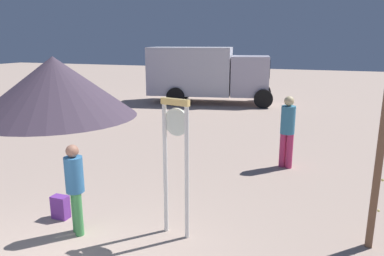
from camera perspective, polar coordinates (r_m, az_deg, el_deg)
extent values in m
cylinder|color=white|center=(5.93, -4.23, -6.62)|extent=(0.07, 0.07, 2.18)
cylinder|color=white|center=(5.71, -0.82, -7.39)|extent=(0.07, 0.07, 2.18)
cube|color=#F5CB6E|center=(5.52, -2.68, 4.15)|extent=(0.50, 0.18, 0.10)
cylinder|color=silver|center=(5.61, -2.47, 0.97)|extent=(0.44, 0.13, 0.44)
cube|color=black|center=(5.63, -2.33, 1.01)|extent=(0.09, 0.03, 0.08)
cube|color=black|center=(5.63, -2.33, 1.01)|extent=(0.16, 0.04, 0.08)
cube|color=brown|center=(6.07, 27.31, -6.13)|extent=(0.11, 0.11, 2.49)
sphere|color=#EDEB89|center=(6.30, 27.42, -11.54)|extent=(0.04, 0.04, 0.04)
sphere|color=#F3F080|center=(6.12, 27.93, -7.29)|extent=(0.04, 0.04, 0.04)
cylinder|color=#459B51|center=(6.35, -17.52, -12.88)|extent=(0.14, 0.14, 0.75)
cylinder|color=#459B51|center=(6.48, -17.88, -12.35)|extent=(0.14, 0.14, 0.75)
cylinder|color=teal|center=(6.16, -18.15, -7.01)|extent=(0.30, 0.30, 0.59)
sphere|color=#A16D56|center=(6.03, -18.43, -3.47)|extent=(0.21, 0.21, 0.21)
cube|color=#713498|center=(7.08, -20.09, -11.67)|extent=(0.30, 0.18, 0.42)
cube|color=#5D278F|center=(7.19, -19.47, -11.80)|extent=(0.21, 0.04, 0.19)
cylinder|color=#C73364|center=(9.46, 14.15, -3.38)|extent=(0.17, 0.17, 0.88)
cylinder|color=#C73364|center=(9.41, 15.15, -3.54)|extent=(0.17, 0.17, 0.88)
cylinder|color=teal|center=(9.24, 14.94, 1.24)|extent=(0.35, 0.35, 0.70)
sphere|color=#D5BE88|center=(9.15, 15.12, 4.13)|extent=(0.24, 0.24, 0.24)
cube|color=silver|center=(18.86, -0.22, 9.04)|extent=(4.50, 2.97, 2.38)
cube|color=#B9B3C4|center=(18.60, 9.16, 8.16)|extent=(2.19, 2.43, 1.96)
cube|color=black|center=(18.59, 12.09, 9.24)|extent=(0.36, 1.77, 0.86)
cylinder|color=black|center=(17.60, 11.22, 4.55)|extent=(0.93, 0.41, 0.90)
cylinder|color=black|center=(19.86, 11.07, 5.56)|extent=(0.93, 0.41, 0.90)
cylinder|color=black|center=(17.99, -2.62, 4.99)|extent=(0.93, 0.41, 0.90)
cylinder|color=black|center=(20.21, -1.25, 5.95)|extent=(0.93, 0.41, 0.90)
cone|color=#48394A|center=(16.23, -20.87, 6.09)|extent=(6.74, 6.74, 2.54)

